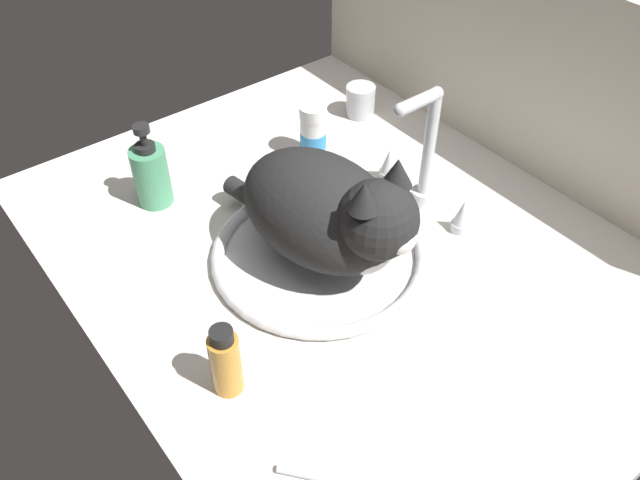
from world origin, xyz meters
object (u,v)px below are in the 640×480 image
(metal_jar, at_px, (360,101))
(pill_bottle, at_px, (313,133))
(amber_bottle, at_px, (226,362))
(sink_basin, at_px, (320,254))
(faucet, at_px, (424,164))
(cat, at_px, (331,213))
(soap_pump_bottle, at_px, (151,174))

(metal_jar, distance_m, pill_bottle, 0.17)
(amber_bottle, bearing_deg, metal_jar, 125.09)
(sink_basin, bearing_deg, faucet, 90.00)
(faucet, bearing_deg, sink_basin, -90.00)
(cat, height_order, soap_pump_bottle, cat)
(amber_bottle, distance_m, pill_bottle, 0.53)
(sink_basin, relative_size, pill_bottle, 3.25)
(metal_jar, bearing_deg, cat, -46.52)
(faucet, bearing_deg, soap_pump_bottle, -129.20)
(soap_pump_bottle, height_order, pill_bottle, soap_pump_bottle)
(faucet, height_order, metal_jar, faucet)
(sink_basin, height_order, cat, cat)
(cat, xyz_separation_m, soap_pump_bottle, (-0.31, -0.14, -0.05))
(sink_basin, bearing_deg, amber_bottle, -64.49)
(faucet, bearing_deg, metal_jar, 159.39)
(amber_bottle, height_order, soap_pump_bottle, soap_pump_bottle)
(pill_bottle, bearing_deg, sink_basin, -35.41)
(cat, distance_m, metal_jar, 0.45)
(soap_pump_bottle, xyz_separation_m, pill_bottle, (0.06, 0.30, -0.01))
(sink_basin, distance_m, pill_bottle, 0.28)
(cat, bearing_deg, amber_bottle, -69.15)
(cat, distance_m, soap_pump_bottle, 0.34)
(cat, relative_size, metal_jar, 5.96)
(sink_basin, xyz_separation_m, faucet, (-0.00, 0.22, 0.08))
(amber_bottle, xyz_separation_m, soap_pump_bottle, (-0.40, 0.11, 0.00))
(cat, relative_size, amber_bottle, 3.35)
(cat, bearing_deg, faucet, 95.85)
(faucet, distance_m, cat, 0.22)
(faucet, height_order, cat, cat)
(cat, bearing_deg, sink_basin, -171.11)
(sink_basin, distance_m, metal_jar, 0.43)
(sink_basin, bearing_deg, pill_bottle, 144.59)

